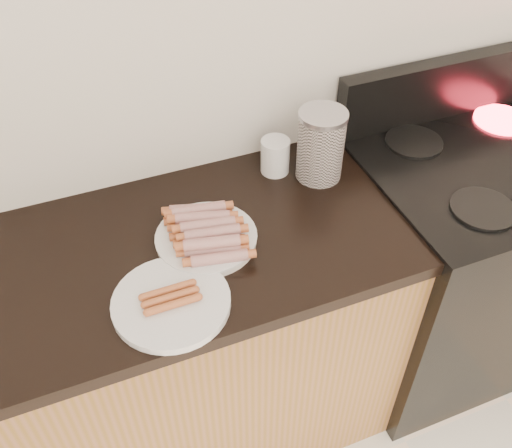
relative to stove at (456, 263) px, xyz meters
name	(u,v)px	position (x,y,z in m)	size (l,w,h in m)	color
wall_back	(207,37)	(-0.78, 0.32, 0.84)	(4.00, 0.04, 2.60)	silver
cabinet_base	(30,404)	(-1.48, 0.01, -0.03)	(2.20, 0.59, 0.86)	#8F5D3D
stove	(456,263)	(0.00, 0.00, 0.00)	(0.76, 0.65, 0.91)	black
stove_panel	(444,88)	(0.00, 0.28, 0.55)	(0.76, 0.06, 0.20)	black
burner_near_left	(483,209)	(-0.17, -0.17, 0.46)	(0.18, 0.18, 0.01)	black
burner_far_left	(414,142)	(-0.17, 0.17, 0.46)	(0.18, 0.18, 0.01)	black
burner_far_right	(502,120)	(0.17, 0.17, 0.46)	(0.18, 0.18, 0.01)	#FF1E2D
main_plate	(206,239)	(-0.91, 0.01, 0.45)	(0.26, 0.26, 0.02)	white
side_plate	(171,303)	(-1.05, -0.17, 0.45)	(0.28, 0.28, 0.02)	white
hotdog_pile	(206,230)	(-0.91, 0.01, 0.49)	(0.14, 0.26, 0.06)	#A4402D
plain_sausages	(170,297)	(-1.05, -0.17, 0.47)	(0.12, 0.07, 0.02)	#D89051
canister	(321,145)	(-0.51, 0.15, 0.55)	(0.14, 0.14, 0.21)	white
mug	(275,156)	(-0.63, 0.22, 0.50)	(0.09, 0.09, 0.11)	white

